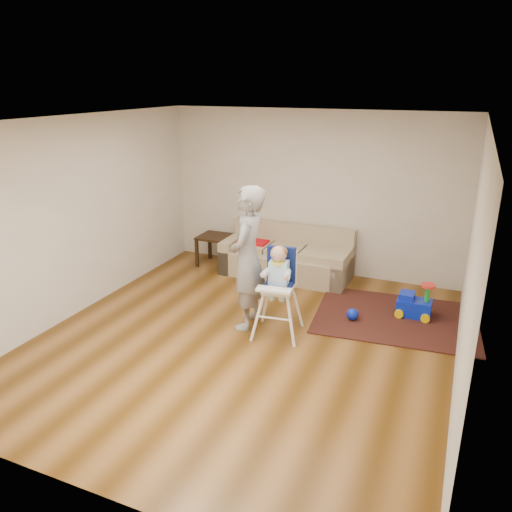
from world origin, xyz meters
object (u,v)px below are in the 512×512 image
at_px(sofa, 286,252).
at_px(toy_ball, 353,314).
at_px(high_chair, 278,292).
at_px(side_table, 215,250).
at_px(adult, 248,258).
at_px(ride_on_toy, 415,299).

height_order(sofa, toy_ball, sofa).
height_order(sofa, high_chair, high_chair).
distance_m(side_table, adult, 2.53).
bearing_deg(high_chair, ride_on_toy, 30.00).
distance_m(ride_on_toy, toy_ball, 0.90).
xyz_separation_m(sofa, toy_ball, (1.41, -1.23, -0.31)).
height_order(side_table, high_chair, high_chair).
height_order(side_table, toy_ball, side_table).
bearing_deg(toy_ball, high_chair, -137.59).
relative_size(sofa, ride_on_toy, 4.27).
xyz_separation_m(side_table, adult, (1.50, -1.93, 0.68)).
bearing_deg(ride_on_toy, toy_ball, -147.74).
xyz_separation_m(side_table, toy_ball, (2.76, -1.26, -0.17)).
bearing_deg(sofa, ride_on_toy, -19.06).
xyz_separation_m(side_table, high_chair, (1.95, -2.00, 0.31)).
relative_size(high_chair, adult, 0.64).
bearing_deg(toy_ball, adult, -152.18).
bearing_deg(sofa, adult, -85.14).
distance_m(sofa, adult, 1.98).
bearing_deg(sofa, toy_ball, -40.60).
height_order(sofa, side_table, sofa).
height_order(ride_on_toy, high_chair, high_chair).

